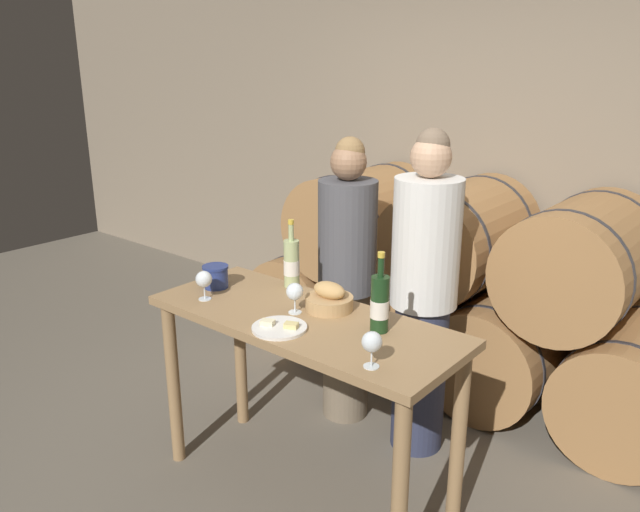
{
  "coord_description": "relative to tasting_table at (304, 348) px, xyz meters",
  "views": [
    {
      "loc": [
        1.67,
        -1.9,
        1.99
      ],
      "look_at": [
        0.0,
        0.12,
        1.16
      ],
      "focal_mm": 35.0,
      "sensor_mm": 36.0,
      "label": 1
    }
  ],
  "objects": [
    {
      "name": "tasting_table",
      "position": [
        0.0,
        0.0,
        0.0
      ],
      "size": [
        1.46,
        0.58,
        0.91
      ],
      "color": "#99754C",
      "rests_on": "ground_plane"
    },
    {
      "name": "person_right",
      "position": [
        0.21,
        0.67,
        0.11
      ],
      "size": [
        0.33,
        0.33,
        1.68
      ],
      "color": "#2D334C",
      "rests_on": "ground_plane"
    },
    {
      "name": "barrel_stack",
      "position": [
        0.0,
        1.45,
        -0.16
      ],
      "size": [
        2.86,
        0.92,
        1.29
      ],
      "color": "#9E7042",
      "rests_on": "ground_plane"
    },
    {
      "name": "blue_crock",
      "position": [
        -0.57,
        -0.0,
        0.22
      ],
      "size": [
        0.13,
        0.13,
        0.11
      ],
      "color": "navy",
      "rests_on": "tasting_table"
    },
    {
      "name": "wine_glass_center",
      "position": [
        0.5,
        -0.19,
        0.25
      ],
      "size": [
        0.08,
        0.08,
        0.14
      ],
      "color": "white",
      "rests_on": "tasting_table"
    },
    {
      "name": "wine_glass_left",
      "position": [
        -0.06,
        0.01,
        0.25
      ],
      "size": [
        0.08,
        0.08,
        0.14
      ],
      "color": "white",
      "rests_on": "tasting_table"
    },
    {
      "name": "wine_glass_far_left",
      "position": [
        -0.49,
        -0.14,
        0.25
      ],
      "size": [
        0.08,
        0.08,
        0.14
      ],
      "color": "white",
      "rests_on": "tasting_table"
    },
    {
      "name": "wine_bottle_white",
      "position": [
        -0.29,
        0.25,
        0.28
      ],
      "size": [
        0.08,
        0.08,
        0.34
      ],
      "color": "#ADBC7F",
      "rests_on": "tasting_table"
    },
    {
      "name": "wine_bottle_red",
      "position": [
        0.34,
        0.09,
        0.28
      ],
      "size": [
        0.08,
        0.08,
        0.34
      ],
      "color": "#193819",
      "rests_on": "tasting_table"
    },
    {
      "name": "ground_plane",
      "position": [
        0.0,
        0.0,
        -0.75
      ],
      "size": [
        10.0,
        10.0,
        0.0
      ],
      "primitive_type": "plane",
      "color": "#665E51"
    },
    {
      "name": "stone_wall_back",
      "position": [
        0.0,
        2.03,
        0.85
      ],
      "size": [
        10.0,
        0.12,
        3.2
      ],
      "color": "gray",
      "rests_on": "ground_plane"
    },
    {
      "name": "person_left",
      "position": [
        -0.27,
        0.67,
        0.07
      ],
      "size": [
        0.32,
        0.32,
        1.61
      ],
      "color": "#756651",
      "rests_on": "ground_plane"
    },
    {
      "name": "bread_basket",
      "position": [
        0.04,
        0.14,
        0.2
      ],
      "size": [
        0.22,
        0.22,
        0.13
      ],
      "color": "tan",
      "rests_on": "tasting_table"
    },
    {
      "name": "cheese_plate",
      "position": [
        0.01,
        -0.17,
        0.16
      ],
      "size": [
        0.23,
        0.23,
        0.04
      ],
      "color": "white",
      "rests_on": "tasting_table"
    }
  ]
}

